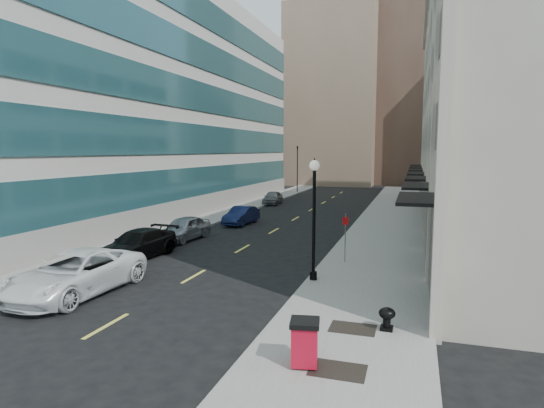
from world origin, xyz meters
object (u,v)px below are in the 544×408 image
Objects in this scene: car_silver_sedan at (184,228)px; lamppost at (314,209)px; trash_bin at (305,341)px; sign_post at (345,231)px; car_black_pickup at (138,244)px; car_grey_sedan at (273,198)px; traffic_signal at (297,149)px; car_blue_sedan at (241,215)px; urn_planter at (387,316)px; car_white_van at (76,273)px.

car_silver_sedan is 12.02m from lamppost.
trash_bin is 11.17m from sign_post.
car_grey_sedan is at bearing 96.76° from car_black_pickup.
car_black_pickup is at bearing 171.21° from sign_post.
traffic_signal is 1.60× the size of car_silver_sedan.
car_grey_sedan is at bearing 98.58° from trash_bin.
traffic_signal is 40.90m from lamppost.
car_grey_sedan is at bearing 96.58° from sign_post.
lamppost is (10.10, -26.36, 2.49)m from car_grey_sedan.
car_blue_sedan is 16.05m from lamppost.
urn_planter is (1.85, 3.00, -0.22)m from trash_bin.
urn_planter is at bearing -53.77° from car_blue_sedan.
car_grey_sedan is 33.77m from urn_planter.
car_grey_sedan is at bearing 95.28° from car_silver_sedan.
car_blue_sedan and trash_bin have the same top height.
car_silver_sedan is 6.83m from car_blue_sedan.
sign_post is 8.57m from urn_planter.
car_black_pickup is 2.12× the size of sign_post.
trash_bin is at bearing -121.73° from urn_planter.
traffic_signal is 5.85× the size of trash_bin.
car_blue_sedan is 13.08m from car_grey_sedan.
car_silver_sedan is 18.13m from trash_bin.
sign_post is at bearing 76.88° from lamppost.
urn_planter is (13.40, -31.00, -0.11)m from car_grey_sedan.
car_silver_sedan reaches higher than car_grey_sedan.
car_grey_sedan is at bearing 110.96° from lamppost.
traffic_signal is 26.57m from car_blue_sedan.
traffic_signal is 37.93m from sign_post.
car_blue_sedan is (1.21, 6.72, -0.07)m from car_silver_sedan.
car_black_pickup is 14.41m from urn_planter.
car_black_pickup is 24.75m from car_grey_sedan.
car_grey_sedan is at bearing -86.92° from traffic_signal.
traffic_signal is 2.94× the size of sign_post.
lamppost is at bearing -54.57° from car_blue_sedan.
urn_planter is at bearing -54.56° from lamppost.
lamppost is 2.17× the size of sign_post.
car_white_van is 30.67m from car_grey_sedan.
car_silver_sedan is at bearing 139.03° from urn_planter.
urn_planter is at bearing -91.89° from sign_post.
car_grey_sedan is 25.37m from sign_post.
trash_bin is at bearing -75.39° from traffic_signal.
car_blue_sedan is at bearing 122.42° from lamppost.
traffic_signal is at bearing 96.05° from car_silver_sedan.
traffic_signal is 33.10m from car_silver_sedan.
car_black_pickup is at bearing -88.30° from traffic_signal.
urn_planter is (12.98, -6.25, -0.16)m from car_black_pickup.
traffic_signal is 48.81m from trash_bin.
traffic_signal reaches higher than sign_post.
traffic_signal is 13.96m from car_grey_sedan.
lamppost is (8.50, -13.38, 2.51)m from car_blue_sedan.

